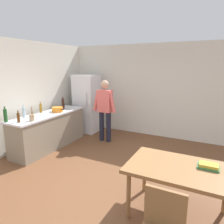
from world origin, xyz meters
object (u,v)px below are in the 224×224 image
object	(u,v)px
refrigerator	(87,104)
bottle_water_clear	(24,112)
person	(105,107)
bottle_beer_brown	(18,118)
cooking_pot	(57,109)
bottle_oil_amber	(41,108)
book_stack	(209,166)
bottle_wine_dark	(63,104)
bottle_wine_green	(5,115)
utensil_jar	(32,117)
dining_table	(180,172)

from	to	relation	value
refrigerator	bottle_water_clear	xyz separation A→B (m)	(-0.31, -2.16, 0.13)
person	bottle_water_clear	distance (m)	2.04
refrigerator	bottle_beer_brown	size ratio (longest dim) A/B	6.92
refrigerator	bottle_water_clear	world-z (taller)	refrigerator
refrigerator	cooking_pot	size ratio (longest dim) A/B	4.50
bottle_oil_amber	book_stack	xyz separation A→B (m)	(3.99, -0.95, -0.24)
cooking_pot	bottle_wine_dark	bearing A→B (deg)	106.27
person	cooking_pot	size ratio (longest dim) A/B	4.25
bottle_wine_dark	bottle_wine_green	bearing A→B (deg)	-97.06
refrigerator	bottle_beer_brown	xyz separation A→B (m)	(-0.07, -2.51, 0.11)
book_stack	bottle_water_clear	bearing A→B (deg)	174.27
bottle_oil_amber	utensil_jar	bearing A→B (deg)	-57.58
person	book_stack	size ratio (longest dim) A/B	6.22
bottle_beer_brown	bottle_wine_green	size ratio (longest dim) A/B	0.76
cooking_pot	bottle_water_clear	bearing A→B (deg)	-108.57
cooking_pot	book_stack	size ratio (longest dim) A/B	1.46
person	book_stack	bearing A→B (deg)	-36.58
book_stack	bottle_oil_amber	bearing A→B (deg)	166.61
person	cooking_pot	bearing A→B (deg)	-141.50
bottle_wine_dark	bottle_water_clear	size ratio (longest dim) A/B	1.13
bottle_wine_dark	bottle_water_clear	xyz separation A→B (m)	(-0.17, -1.17, -0.02)
refrigerator	person	distance (m)	1.10
bottle_wine_dark	utensil_jar	bearing A→B (deg)	-80.13
bottle_wine_dark	bottle_water_clear	world-z (taller)	bottle_wine_dark
refrigerator	bottle_oil_amber	bearing A→B (deg)	-102.27
bottle_beer_brown	book_stack	size ratio (longest dim) A/B	0.95
dining_table	cooking_pot	world-z (taller)	cooking_pot
bottle_water_clear	bottle_wine_green	world-z (taller)	bottle_wine_green
bottle_wine_dark	book_stack	distance (m)	4.10
person	bottle_beer_brown	size ratio (longest dim) A/B	6.54
bottle_water_clear	bottle_beer_brown	world-z (taller)	bottle_water_clear
refrigerator	utensil_jar	world-z (taller)	refrigerator
dining_table	utensil_jar	size ratio (longest dim) A/B	4.37
bottle_wine_green	bottle_oil_amber	bearing A→B (deg)	90.50
person	bottle_wine_dark	bearing A→B (deg)	-158.38
bottle_water_clear	bottle_wine_green	xyz separation A→B (m)	(-0.03, -0.46, 0.02)
bottle_oil_amber	refrigerator	bearing A→B (deg)	77.73
cooking_pot	bottle_beer_brown	distance (m)	1.17
bottle_beer_brown	bottle_wine_dark	bearing A→B (deg)	92.48
utensil_jar	bottle_water_clear	bearing A→B (deg)	161.22
bottle_wine_dark	bottle_oil_amber	xyz separation A→B (m)	(-0.21, -0.62, -0.03)
dining_table	bottle_oil_amber	world-z (taller)	bottle_oil_amber
refrigerator	bottle_wine_green	size ratio (longest dim) A/B	5.29
bottle_wine_dark	book_stack	world-z (taller)	bottle_wine_dark
person	book_stack	xyz separation A→B (m)	(2.69, -2.00, -0.20)
person	bottle_oil_amber	size ratio (longest dim) A/B	6.07
bottle_water_clear	utensil_jar	bearing A→B (deg)	-18.78
refrigerator	dining_table	bearing A→B (deg)	-39.29
dining_table	bottle_wine_green	distance (m)	3.66
bottle_oil_amber	bottle_wine_dark	bearing A→B (deg)	71.19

